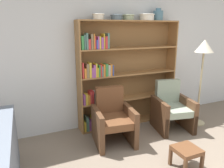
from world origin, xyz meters
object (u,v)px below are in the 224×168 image
at_px(bowl_olive, 98,16).
at_px(bowl_copper, 147,17).
at_px(bowl_sage, 128,17).
at_px(armchair_cushioned, 172,109).
at_px(armchair_leather, 113,119).
at_px(floor_lamp, 204,53).
at_px(vase_tall, 158,15).
at_px(footstool, 187,152).
at_px(bookshelf, 119,75).
at_px(bowl_cream, 116,17).

bearing_deg(bowl_olive, bowl_copper, 0.00).
relative_size(bowl_sage, armchair_cushioned, 0.24).
bearing_deg(armchair_leather, floor_lamp, -172.98).
xyz_separation_m(vase_tall, footstool, (-0.62, -1.69, -1.89)).
height_order(armchair_cushioned, floor_lamp, floor_lamp).
bearing_deg(floor_lamp, armchair_leather, 178.91).
height_order(vase_tall, floor_lamp, vase_tall).
height_order(armchair_leather, footstool, armchair_leather).
bearing_deg(bowl_sage, vase_tall, -0.00).
height_order(bookshelf, vase_tall, vase_tall).
relative_size(bookshelf, vase_tall, 8.88).
xyz_separation_m(bowl_cream, bowl_sage, (0.24, 0.00, 0.00)).
bearing_deg(bowl_olive, armchair_leather, -88.43).
relative_size(bookshelf, armchair_leather, 2.23).
bearing_deg(floor_lamp, vase_tall, 136.31).
xyz_separation_m(bowl_copper, armchair_leather, (-0.97, -0.58, -1.71)).
bearing_deg(vase_tall, armchair_cushioned, -89.44).
distance_m(bowl_olive, bowl_cream, 0.35).
bearing_deg(armchair_cushioned, armchair_leather, 11.52).
xyz_separation_m(vase_tall, floor_lamp, (0.65, -0.62, -0.70)).
distance_m(bookshelf, bowl_olive, 1.17).
distance_m(bowl_cream, floor_lamp, 1.80).
height_order(bookshelf, armchair_cushioned, bookshelf).
relative_size(bowl_copper, footstool, 0.89).
relative_size(bowl_olive, armchair_cushioned, 0.23).
height_order(bowl_olive, bowl_sage, bowl_olive).
distance_m(bowl_copper, armchair_leather, 2.05).
bearing_deg(bowl_cream, floor_lamp, -21.75).
bearing_deg(armchair_cushioned, bowl_cream, -21.16).
distance_m(bookshelf, armchair_leather, 0.95).
relative_size(bowl_cream, bowl_copper, 0.73).
xyz_separation_m(vase_tall, armchair_leather, (-1.24, -0.58, -1.74)).
bearing_deg(armchair_leather, armchair_cushioned, -171.92).
bearing_deg(vase_tall, footstool, -110.19).
bearing_deg(bowl_sage, bowl_olive, -180.00).
height_order(bowl_sage, footstool, bowl_sage).
distance_m(bowl_sage, floor_lamp, 1.59).
bearing_deg(bowl_cream, armchair_leather, -119.57).
height_order(bowl_copper, footstool, bowl_copper).
relative_size(bowl_sage, floor_lamp, 0.13).
height_order(bowl_sage, armchair_cushioned, bowl_sage).
xyz_separation_m(bowl_sage, footstool, (0.04, -1.69, -1.85)).
bearing_deg(floor_lamp, bowl_copper, 145.73).
height_order(bowl_olive, armchair_leather, bowl_olive).
bearing_deg(bookshelf, vase_tall, -1.43).
xyz_separation_m(bookshelf, bowl_olive, (-0.43, -0.02, 1.09)).
bearing_deg(vase_tall, floor_lamp, -43.69).
distance_m(bowl_copper, floor_lamp, 1.29).
xyz_separation_m(bookshelf, armchair_cushioned, (0.83, -0.60, -0.61)).
bearing_deg(bowl_olive, bowl_sage, 0.00).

